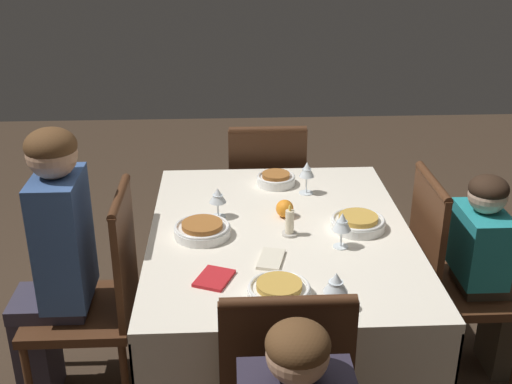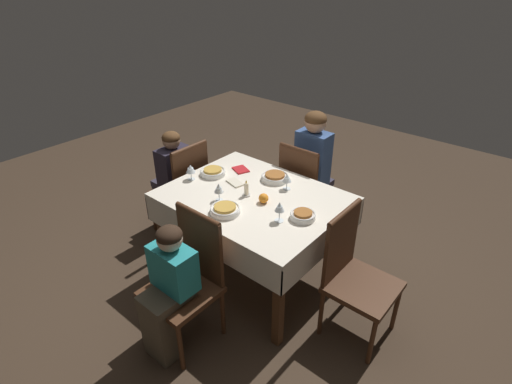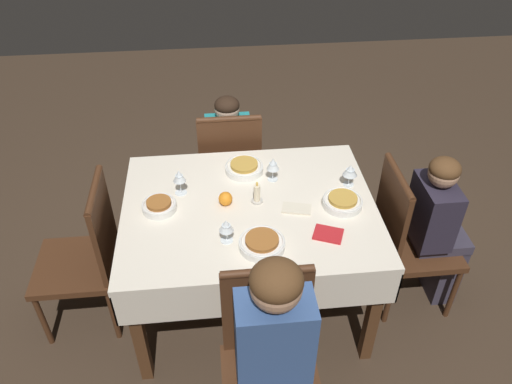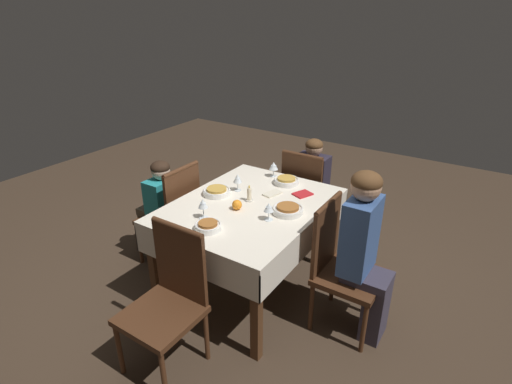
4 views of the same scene
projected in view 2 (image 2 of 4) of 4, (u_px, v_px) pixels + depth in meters
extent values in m
plane|color=#3D2D21|center=(254.00, 272.00, 3.44)|extent=(8.00, 8.00, 0.00)
cube|color=silver|center=(253.00, 198.00, 3.06)|extent=(1.33, 1.04, 0.04)
cube|color=silver|center=(292.00, 186.00, 3.47)|extent=(1.33, 0.01, 0.20)
cube|color=silver|center=(206.00, 241.00, 2.78)|extent=(1.33, 0.01, 0.20)
cube|color=silver|center=(327.00, 244.00, 2.75)|extent=(0.01, 1.04, 0.20)
cube|color=silver|center=(196.00, 184.00, 3.49)|extent=(0.01, 1.04, 0.20)
cube|color=#4C2D19|center=(346.00, 241.00, 3.22)|extent=(0.06, 0.06, 0.73)
cube|color=#4C2D19|center=(237.00, 193.00, 3.89)|extent=(0.06, 0.06, 0.73)
cube|color=#4C2D19|center=(278.00, 304.00, 2.62)|extent=(0.06, 0.06, 0.73)
cube|color=#4C2D19|center=(163.00, 235.00, 3.29)|extent=(0.06, 0.06, 0.73)
cube|color=#472816|center=(308.00, 193.00, 3.79)|extent=(0.43, 0.43, 0.04)
cube|color=#472816|center=(298.00, 176.00, 3.52)|extent=(0.40, 0.03, 0.50)
cylinder|color=#472816|center=(299.00, 150.00, 3.40)|extent=(0.39, 0.04, 0.04)
cylinder|color=#472816|center=(334.00, 211.00, 3.91)|extent=(0.03, 0.03, 0.39)
cylinder|color=#472816|center=(302.00, 198.00, 4.13)|extent=(0.03, 0.03, 0.39)
cylinder|color=#472816|center=(312.00, 228.00, 3.66)|extent=(0.03, 0.03, 0.39)
cylinder|color=#472816|center=(279.00, 214.00, 3.87)|extent=(0.03, 0.03, 0.39)
cube|color=#472816|center=(181.00, 292.00, 2.65)|extent=(0.43, 0.43, 0.04)
cube|color=#472816|center=(200.00, 246.00, 2.65)|extent=(0.40, 0.03, 0.50)
cylinder|color=#472816|center=(197.00, 214.00, 2.52)|extent=(0.39, 0.04, 0.04)
cylinder|color=#472816|center=(144.00, 318.00, 2.74)|extent=(0.03, 0.03, 0.39)
cylinder|color=#472816|center=(181.00, 348.00, 2.52)|extent=(0.03, 0.03, 0.39)
cylinder|color=#472816|center=(186.00, 288.00, 2.99)|extent=(0.03, 0.03, 0.39)
cylinder|color=#472816|center=(223.00, 313.00, 2.78)|extent=(0.03, 0.03, 0.39)
cube|color=#472816|center=(179.00, 192.00, 3.80)|extent=(0.43, 0.43, 0.04)
cube|color=#472816|center=(191.00, 173.00, 3.55)|extent=(0.03, 0.40, 0.50)
cylinder|color=#472816|center=(189.00, 148.00, 3.43)|extent=(0.04, 0.39, 0.04)
cylinder|color=#472816|center=(183.00, 198.00, 4.14)|extent=(0.03, 0.03, 0.39)
cylinder|color=#472816|center=(153.00, 213.00, 3.89)|extent=(0.03, 0.03, 0.39)
cylinder|color=#472816|center=(209.00, 210.00, 3.93)|extent=(0.03, 0.03, 0.39)
cylinder|color=#472816|center=(179.00, 227.00, 3.68)|extent=(0.03, 0.03, 0.39)
cube|color=#472816|center=(363.00, 288.00, 2.69)|extent=(0.43, 0.43, 0.04)
cube|color=#472816|center=(341.00, 244.00, 2.66)|extent=(0.03, 0.40, 0.50)
cylinder|color=#472816|center=(345.00, 213.00, 2.54)|extent=(0.04, 0.39, 0.04)
cylinder|color=#472816|center=(372.00, 342.00, 2.56)|extent=(0.03, 0.03, 0.39)
cylinder|color=#472816|center=(396.00, 308.00, 2.81)|extent=(0.03, 0.03, 0.39)
cylinder|color=#472816|center=(321.00, 313.00, 2.77)|extent=(0.03, 0.03, 0.39)
cylinder|color=#472816|center=(348.00, 284.00, 3.03)|extent=(0.03, 0.03, 0.39)
cube|color=#383342|center=(318.00, 202.00, 4.02)|extent=(0.23, 0.14, 0.43)
cube|color=#383342|center=(315.00, 184.00, 3.84)|extent=(0.24, 0.31, 0.06)
cube|color=#38568E|center=(313.00, 159.00, 3.64)|extent=(0.30, 0.18, 0.53)
sphere|color=tan|center=(315.00, 122.00, 3.46)|extent=(0.19, 0.19, 0.19)
ellipsoid|color=brown|center=(316.00, 119.00, 3.44)|extent=(0.19, 0.19, 0.13)
cube|color=#4C4233|center=(160.00, 331.00, 2.61)|extent=(0.22, 0.14, 0.43)
cube|color=#4C4233|center=(166.00, 296.00, 2.54)|extent=(0.24, 0.31, 0.06)
cube|color=teal|center=(173.00, 268.00, 2.51)|extent=(0.30, 0.18, 0.30)
sphere|color=beige|center=(169.00, 239.00, 2.40)|extent=(0.16, 0.16, 0.16)
ellipsoid|color=black|center=(169.00, 235.00, 2.38)|extent=(0.16, 0.16, 0.11)
cube|color=#383342|center=(168.00, 203.00, 4.01)|extent=(0.14, 0.22, 0.43)
cube|color=#383342|center=(171.00, 184.00, 3.84)|extent=(0.31, 0.24, 0.06)
cube|color=#282333|center=(174.00, 167.00, 3.69)|extent=(0.18, 0.30, 0.37)
sphere|color=tan|center=(171.00, 141.00, 3.56)|extent=(0.16, 0.16, 0.16)
ellipsoid|color=brown|center=(171.00, 138.00, 3.54)|extent=(0.16, 0.16, 0.11)
cylinder|color=white|center=(275.00, 178.00, 3.27)|extent=(0.22, 0.22, 0.04)
torus|color=white|center=(275.00, 176.00, 3.26)|extent=(0.22, 0.22, 0.01)
cylinder|color=#995B28|center=(275.00, 175.00, 3.26)|extent=(0.16, 0.16, 0.02)
cylinder|color=white|center=(287.00, 189.00, 3.15)|extent=(0.06, 0.06, 0.00)
cylinder|color=white|center=(287.00, 185.00, 3.13)|extent=(0.01, 0.01, 0.06)
cone|color=white|center=(287.00, 178.00, 3.10)|extent=(0.07, 0.07, 0.06)
cylinder|color=white|center=(287.00, 179.00, 3.10)|extent=(0.04, 0.04, 0.03)
cylinder|color=white|center=(225.00, 211.00, 2.84)|extent=(0.22, 0.22, 0.04)
torus|color=white|center=(225.00, 208.00, 2.83)|extent=(0.21, 0.21, 0.01)
cylinder|color=gold|center=(225.00, 207.00, 2.82)|extent=(0.16, 0.16, 0.02)
cylinder|color=white|center=(219.00, 200.00, 3.00)|extent=(0.06, 0.06, 0.00)
cylinder|color=white|center=(219.00, 196.00, 2.98)|extent=(0.01, 0.01, 0.07)
cone|color=white|center=(219.00, 188.00, 2.94)|extent=(0.07, 0.07, 0.07)
cylinder|color=white|center=(219.00, 189.00, 2.95)|extent=(0.04, 0.04, 0.03)
cylinder|color=white|center=(213.00, 173.00, 3.35)|extent=(0.21, 0.21, 0.04)
torus|color=white|center=(213.00, 171.00, 3.34)|extent=(0.21, 0.21, 0.01)
cylinder|color=gold|center=(213.00, 170.00, 3.33)|extent=(0.15, 0.15, 0.02)
cylinder|color=white|center=(191.00, 179.00, 3.29)|extent=(0.06, 0.06, 0.00)
cylinder|color=white|center=(191.00, 176.00, 3.27)|extent=(0.01, 0.01, 0.06)
cone|color=white|center=(190.00, 168.00, 3.24)|extent=(0.08, 0.08, 0.07)
cylinder|color=white|center=(191.00, 170.00, 3.24)|extent=(0.05, 0.05, 0.03)
cylinder|color=white|center=(303.00, 216.00, 2.77)|extent=(0.18, 0.18, 0.04)
torus|color=white|center=(303.00, 214.00, 2.76)|extent=(0.18, 0.18, 0.01)
cylinder|color=#995B28|center=(303.00, 213.00, 2.76)|extent=(0.13, 0.13, 0.02)
cylinder|color=white|center=(279.00, 221.00, 2.76)|extent=(0.06, 0.06, 0.00)
cylinder|color=white|center=(279.00, 216.00, 2.74)|extent=(0.01, 0.01, 0.08)
cone|color=white|center=(280.00, 206.00, 2.70)|extent=(0.07, 0.07, 0.07)
cylinder|color=white|center=(280.00, 208.00, 2.71)|extent=(0.04, 0.04, 0.03)
cylinder|color=beige|center=(246.00, 195.00, 3.06)|extent=(0.06, 0.06, 0.01)
cylinder|color=beige|center=(246.00, 189.00, 3.03)|extent=(0.03, 0.03, 0.10)
ellipsoid|color=#F9C64C|center=(246.00, 182.00, 3.00)|extent=(0.01, 0.01, 0.03)
sphere|color=orange|center=(264.00, 198.00, 2.95)|extent=(0.07, 0.07, 0.07)
cube|color=beige|center=(235.00, 183.00, 3.22)|extent=(0.17, 0.12, 0.01)
cube|color=red|center=(241.00, 170.00, 3.43)|extent=(0.17, 0.15, 0.01)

